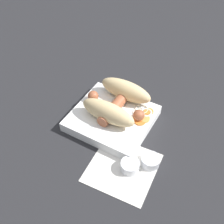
% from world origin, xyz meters
% --- Properties ---
extents(ground_plane, '(3.00, 3.00, 0.00)m').
position_xyz_m(ground_plane, '(0.00, 0.00, 0.00)').
color(ground_plane, '#232326').
extents(food_tray, '(0.20, 0.19, 0.03)m').
position_xyz_m(food_tray, '(0.00, 0.00, 0.01)').
color(food_tray, white).
rests_on(food_tray, ground_plane).
extents(bread_roll, '(0.15, 0.15, 0.05)m').
position_xyz_m(bread_roll, '(-0.00, 0.03, 0.06)').
color(bread_roll, '#DBBC84').
rests_on(bread_roll, food_tray).
extents(sausage, '(0.17, 0.14, 0.03)m').
position_xyz_m(sausage, '(-0.00, 0.02, 0.04)').
color(sausage, '#9E5638').
rests_on(sausage, food_tray).
extents(pickled_veggies, '(0.05, 0.07, 0.01)m').
position_xyz_m(pickled_veggies, '(0.07, 0.04, 0.03)').
color(pickled_veggies, orange).
rests_on(pickled_veggies, food_tray).
extents(napkin, '(0.16, 0.16, 0.00)m').
position_xyz_m(napkin, '(0.09, -0.11, 0.00)').
color(napkin, white).
rests_on(napkin, ground_plane).
extents(condiment_cup_near, '(0.04, 0.04, 0.02)m').
position_xyz_m(condiment_cup_near, '(0.11, -0.11, 0.01)').
color(condiment_cup_near, silver).
rests_on(condiment_cup_near, ground_plane).
extents(condiment_cup_far, '(0.04, 0.04, 0.02)m').
position_xyz_m(condiment_cup_far, '(0.15, -0.07, 0.01)').
color(condiment_cup_far, silver).
rests_on(condiment_cup_far, ground_plane).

